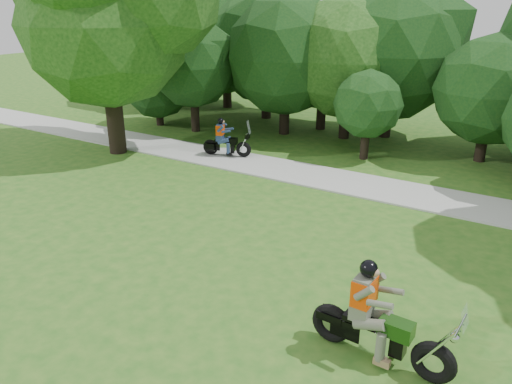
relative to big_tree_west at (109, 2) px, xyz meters
The scene contains 6 objects.
ground 13.82m from the big_tree_west, 33.03° to the right, with size 100.00×100.00×0.00m, color #28611B.
walkway 12.05m from the big_tree_west, ahead, with size 60.00×2.20×0.06m, color #ADADA7.
tree_line 14.21m from the big_tree_west, 32.84° to the left, with size 39.89×12.48×7.67m.
big_tree_west is the anchor object (origin of this frame).
chopper_motorcycle 15.69m from the big_tree_west, 27.84° to the right, with size 2.60×0.69×1.86m.
touring_motorcycle 6.72m from the big_tree_west, 19.02° to the left, with size 1.93×1.02×1.51m.
Camera 1 is at (4.63, -7.20, 5.88)m, focal length 35.00 mm.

